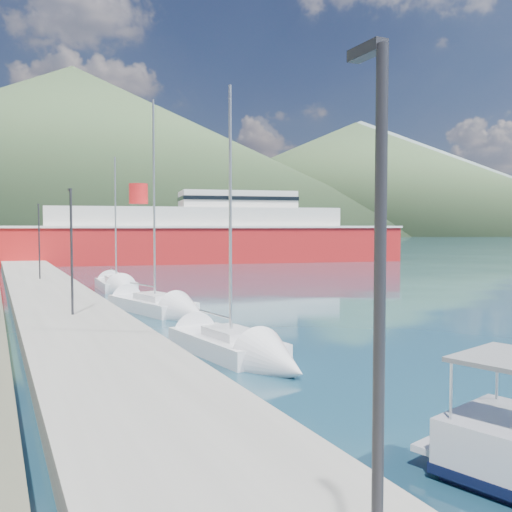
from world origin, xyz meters
name	(u,v)px	position (x,y,z in m)	size (l,w,h in m)	color
ground	(54,249)	(0.00, 120.00, 0.00)	(1400.00, 1400.00, 0.00)	#193F52
quay	(52,298)	(-9.00, 26.00, 0.40)	(5.00, 88.00, 0.80)	gray
hills_far	(140,161)	(138.59, 618.73, 77.39)	(1480.00, 900.00, 180.00)	gray
hills_near	(166,162)	(98.04, 372.50, 49.18)	(1010.00, 520.00, 115.00)	#3E5634
lamp_posts	(74,247)	(-9.00, 14.51, 4.08)	(0.15, 44.99, 6.06)	#2D2D33
sailboat_near	(252,355)	(-3.83, 6.12, 0.31)	(3.41, 8.16, 11.38)	silver
sailboat_mid	(171,310)	(-3.37, 18.17, 0.32)	(4.64, 9.58, 13.33)	silver
sailboat_far	(120,288)	(-3.64, 30.93, 0.32)	(2.68, 7.84, 11.43)	silver
ferry	(198,237)	(14.07, 63.93, 3.50)	(59.14, 23.07, 11.49)	red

